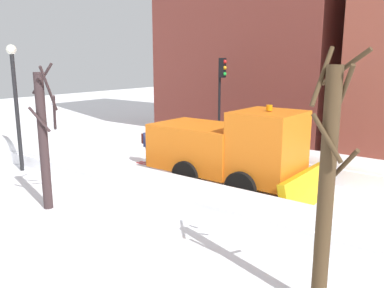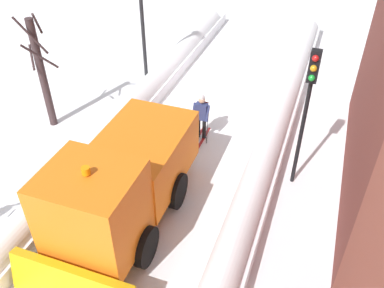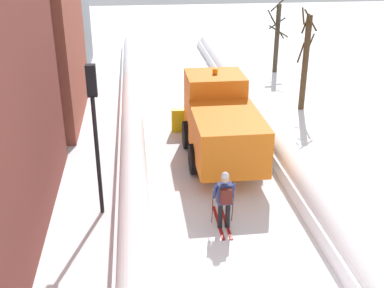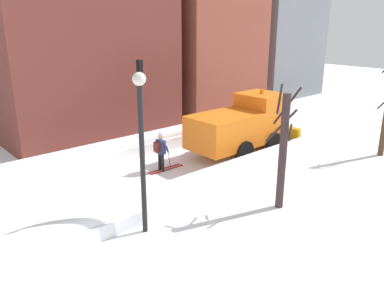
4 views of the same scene
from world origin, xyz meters
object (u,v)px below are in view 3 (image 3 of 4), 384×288
bare_tree_far (277,37)px  plow_truck (221,122)px  bare_tree_mid (305,61)px  skier (225,198)px  traffic_light_pole (94,113)px

bare_tree_far → plow_truck: bearing=-115.1°
bare_tree_mid → bare_tree_far: (0.60, 6.69, -0.21)m
plow_truck → bare_tree_mid: size_ratio=1.26×
skier → traffic_light_pole: 4.40m
traffic_light_pole → bare_tree_mid: 12.31m
traffic_light_pole → bare_tree_mid: (9.12, 8.23, -0.85)m
skier → bare_tree_far: size_ratio=0.39×
plow_truck → skier: 4.72m
skier → bare_tree_mid: size_ratio=0.38×
skier → bare_tree_far: (6.17, 16.31, 1.15)m
plow_truck → traffic_light_pole: traffic_light_pole is taller
traffic_light_pole → bare_tree_far: 17.83m
bare_tree_mid → bare_tree_far: size_ratio=1.03×
plow_truck → traffic_light_pole: (-4.25, -3.26, 1.73)m
traffic_light_pole → bare_tree_mid: size_ratio=0.96×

